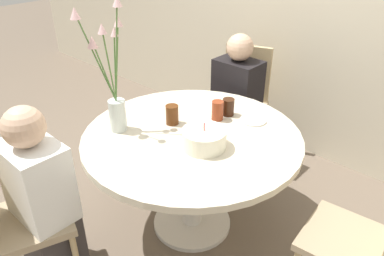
{
  "coord_description": "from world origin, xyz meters",
  "views": [
    {
      "loc": [
        1.27,
        -1.39,
        1.81
      ],
      "look_at": [
        0.0,
        0.0,
        0.74
      ],
      "focal_mm": 35.0,
      "sensor_mm": 36.0,
      "label": 1
    }
  ],
  "objects_px": {
    "drink_glass_1": "(228,107)",
    "chair_far_back": "(242,96)",
    "flower_vase": "(112,87)",
    "person_woman": "(236,105)",
    "birthday_cake": "(204,139)",
    "drink_glass_0": "(218,110)",
    "side_plate": "(253,120)",
    "drink_glass_2": "(172,115)",
    "chair_left_flank": "(368,236)",
    "person_boy": "(44,206)",
    "chair_near_front": "(10,214)"
  },
  "relations": [
    {
      "from": "chair_left_flank",
      "to": "drink_glass_1",
      "type": "distance_m",
      "value": 1.07
    },
    {
      "from": "chair_far_back",
      "to": "side_plate",
      "type": "xyz_separation_m",
      "value": [
        0.5,
        -0.6,
        0.19
      ]
    },
    {
      "from": "side_plate",
      "to": "drink_glass_2",
      "type": "xyz_separation_m",
      "value": [
        -0.35,
        -0.36,
        0.06
      ]
    },
    {
      "from": "chair_near_front",
      "to": "person_boy",
      "type": "height_order",
      "value": "person_boy"
    },
    {
      "from": "drink_glass_0",
      "to": "flower_vase",
      "type": "bearing_deg",
      "value": -125.75
    },
    {
      "from": "flower_vase",
      "to": "drink_glass_0",
      "type": "height_order",
      "value": "flower_vase"
    },
    {
      "from": "chair_far_back",
      "to": "person_woman",
      "type": "distance_m",
      "value": 0.16
    },
    {
      "from": "drink_glass_0",
      "to": "person_boy",
      "type": "height_order",
      "value": "person_boy"
    },
    {
      "from": "chair_near_front",
      "to": "chair_left_flank",
      "type": "bearing_deg",
      "value": -122.32
    },
    {
      "from": "chair_near_front",
      "to": "birthday_cake",
      "type": "xyz_separation_m",
      "value": [
        0.5,
        0.9,
        0.24
      ]
    },
    {
      "from": "person_boy",
      "to": "drink_glass_0",
      "type": "bearing_deg",
      "value": 74.58
    },
    {
      "from": "birthday_cake",
      "to": "drink_glass_1",
      "type": "xyz_separation_m",
      "value": [
        -0.14,
        0.39,
        0.0
      ]
    },
    {
      "from": "birthday_cake",
      "to": "side_plate",
      "type": "distance_m",
      "value": 0.44
    },
    {
      "from": "chair_left_flank",
      "to": "side_plate",
      "type": "height_order",
      "value": "chair_left_flank"
    },
    {
      "from": "chair_far_back",
      "to": "birthday_cake",
      "type": "relative_size",
      "value": 3.75
    },
    {
      "from": "chair_far_back",
      "to": "side_plate",
      "type": "height_order",
      "value": "chair_far_back"
    },
    {
      "from": "drink_glass_1",
      "to": "drink_glass_2",
      "type": "relative_size",
      "value": 0.92
    },
    {
      "from": "chair_near_front",
      "to": "chair_left_flank",
      "type": "distance_m",
      "value": 1.73
    },
    {
      "from": "chair_far_back",
      "to": "drink_glass_2",
      "type": "xyz_separation_m",
      "value": [
        0.15,
        -0.96,
        0.25
      ]
    },
    {
      "from": "birthday_cake",
      "to": "drink_glass_0",
      "type": "xyz_separation_m",
      "value": [
        -0.15,
        0.3,
        0.01
      ]
    },
    {
      "from": "person_boy",
      "to": "person_woman",
      "type": "bearing_deg",
      "value": 89.12
    },
    {
      "from": "drink_glass_1",
      "to": "chair_far_back",
      "type": "bearing_deg",
      "value": 117.34
    },
    {
      "from": "person_boy",
      "to": "drink_glass_1",
      "type": "bearing_deg",
      "value": 75.12
    },
    {
      "from": "drink_glass_1",
      "to": "person_boy",
      "type": "relative_size",
      "value": 0.1
    },
    {
      "from": "birthday_cake",
      "to": "drink_glass_0",
      "type": "relative_size",
      "value": 2.0
    },
    {
      "from": "chair_near_front",
      "to": "birthday_cake",
      "type": "bearing_deg",
      "value": -98.69
    },
    {
      "from": "birthday_cake",
      "to": "chair_left_flank",
      "type": "bearing_deg",
      "value": 9.92
    },
    {
      "from": "chair_far_back",
      "to": "chair_left_flank",
      "type": "height_order",
      "value": "same"
    },
    {
      "from": "flower_vase",
      "to": "drink_glass_2",
      "type": "bearing_deg",
      "value": 54.79
    },
    {
      "from": "birthday_cake",
      "to": "chair_far_back",
      "type": "bearing_deg",
      "value": 114.32
    },
    {
      "from": "birthday_cake",
      "to": "flower_vase",
      "type": "xyz_separation_m",
      "value": [
        -0.51,
        -0.2,
        0.22
      ]
    },
    {
      "from": "chair_near_front",
      "to": "flower_vase",
      "type": "xyz_separation_m",
      "value": [
        -0.02,
        0.7,
        0.46
      ]
    },
    {
      "from": "chair_left_flank",
      "to": "birthday_cake",
      "type": "xyz_separation_m",
      "value": [
        -0.88,
        -0.15,
        0.24
      ]
    },
    {
      "from": "drink_glass_0",
      "to": "drink_glass_1",
      "type": "height_order",
      "value": "drink_glass_0"
    },
    {
      "from": "side_plate",
      "to": "drink_glass_2",
      "type": "height_order",
      "value": "drink_glass_2"
    },
    {
      "from": "chair_far_back",
      "to": "drink_glass_2",
      "type": "distance_m",
      "value": 1.0
    },
    {
      "from": "chair_far_back",
      "to": "person_boy",
      "type": "bearing_deg",
      "value": -107.58
    },
    {
      "from": "chair_near_front",
      "to": "drink_glass_2",
      "type": "bearing_deg",
      "value": -80.15
    },
    {
      "from": "drink_glass_0",
      "to": "drink_glass_2",
      "type": "xyz_separation_m",
      "value": [
        -0.17,
        -0.23,
        -0.0
      ]
    },
    {
      "from": "birthday_cake",
      "to": "person_boy",
      "type": "height_order",
      "value": "person_boy"
    },
    {
      "from": "chair_far_back",
      "to": "birthday_cake",
      "type": "bearing_deg",
      "value": -84.07
    },
    {
      "from": "chair_left_flank",
      "to": "birthday_cake",
      "type": "bearing_deg",
      "value": -85.28
    },
    {
      "from": "side_plate",
      "to": "drink_glass_0",
      "type": "height_order",
      "value": "drink_glass_0"
    },
    {
      "from": "chair_near_front",
      "to": "chair_left_flank",
      "type": "height_order",
      "value": "same"
    },
    {
      "from": "flower_vase",
      "to": "drink_glass_1",
      "type": "distance_m",
      "value": 0.74
    },
    {
      "from": "flower_vase",
      "to": "person_woman",
      "type": "xyz_separation_m",
      "value": [
        0.1,
        1.08,
        -0.47
      ]
    },
    {
      "from": "birthday_cake",
      "to": "person_boy",
      "type": "relative_size",
      "value": 0.23
    },
    {
      "from": "person_woman",
      "to": "person_boy",
      "type": "bearing_deg",
      "value": -90.88
    },
    {
      "from": "chair_left_flank",
      "to": "side_plate",
      "type": "distance_m",
      "value": 0.91
    },
    {
      "from": "side_plate",
      "to": "person_boy",
      "type": "relative_size",
      "value": 0.15
    }
  ]
}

